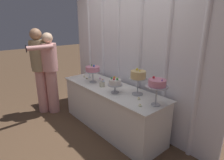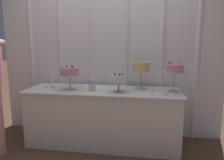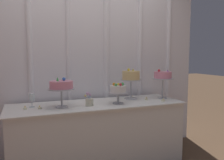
% 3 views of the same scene
% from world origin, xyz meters
% --- Properties ---
extents(ground_plane, '(24.00, 24.00, 0.00)m').
position_xyz_m(ground_plane, '(0.00, 0.00, 0.00)').
color(ground_plane, brown).
extents(draped_curtain, '(3.40, 0.19, 2.79)m').
position_xyz_m(draped_curtain, '(0.01, 0.52, 1.53)').
color(draped_curtain, white).
rests_on(draped_curtain, ground_plane).
extents(cake_table, '(2.13, 0.69, 0.79)m').
position_xyz_m(cake_table, '(0.00, 0.10, 0.39)').
color(cake_table, white).
rests_on(cake_table, ground_plane).
extents(cake_display_leftmost, '(0.31, 0.31, 0.35)m').
position_xyz_m(cake_display_leftmost, '(-0.45, 0.03, 1.03)').
color(cake_display_leftmost, '#B2B2B7').
rests_on(cake_display_leftmost, cake_table).
extents(cake_display_midleft, '(0.24, 0.24, 0.26)m').
position_xyz_m(cake_display_midleft, '(0.23, -0.01, 0.95)').
color(cake_display_midleft, '#B2B2B7').
rests_on(cake_display_midleft, cake_table).
extents(cake_display_midright, '(0.28, 0.28, 0.42)m').
position_xyz_m(cake_display_midright, '(0.51, 0.22, 1.09)').
color(cake_display_midright, '#B2B2B7').
rests_on(cake_display_midright, cake_table).
extents(cake_display_rightmost, '(0.31, 0.31, 0.40)m').
position_xyz_m(cake_display_rightmost, '(0.94, 0.11, 1.09)').
color(cake_display_rightmost, '#B2B2B7').
rests_on(cake_display_rightmost, cake_table).
extents(wine_glass, '(0.06, 0.06, 0.16)m').
position_xyz_m(wine_glass, '(-0.76, 0.16, 0.90)').
color(wine_glass, silver).
rests_on(wine_glass, cake_table).
extents(flower_vase, '(0.10, 0.10, 0.17)m').
position_xyz_m(flower_vase, '(-0.13, 0.01, 0.85)').
color(flower_vase, beige).
rests_on(flower_vase, cake_table).
extents(tealight_far_left, '(0.04, 0.04, 0.04)m').
position_xyz_m(tealight_far_left, '(-0.83, 0.08, 0.80)').
color(tealight_far_left, beige).
rests_on(tealight_far_left, cake_table).
extents(tealight_near_left, '(0.04, 0.04, 0.04)m').
position_xyz_m(tealight_near_left, '(-0.69, 0.05, 0.80)').
color(tealight_near_left, beige).
rests_on(tealight_near_left, cake_table).
extents(tealight_near_right, '(0.05, 0.05, 0.04)m').
position_xyz_m(tealight_near_right, '(0.67, 0.08, 0.80)').
color(tealight_near_right, beige).
rests_on(tealight_near_right, cake_table).
extents(tealight_far_right, '(0.05, 0.05, 0.03)m').
position_xyz_m(tealight_far_right, '(0.83, -0.08, 0.80)').
color(tealight_far_right, beige).
rests_on(tealight_far_right, cake_table).
extents(guest_girl_blue_dress, '(0.48, 0.65, 1.68)m').
position_xyz_m(guest_girl_blue_dress, '(-1.31, -0.43, 0.94)').
color(guest_girl_blue_dress, '#D6938E').
rests_on(guest_girl_blue_dress, ground_plane).
extents(guest_man_dark_suit, '(0.43, 0.38, 1.76)m').
position_xyz_m(guest_man_dark_suit, '(-1.46, -0.59, 0.99)').
color(guest_man_dark_suit, '#D6938E').
rests_on(guest_man_dark_suit, ground_plane).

